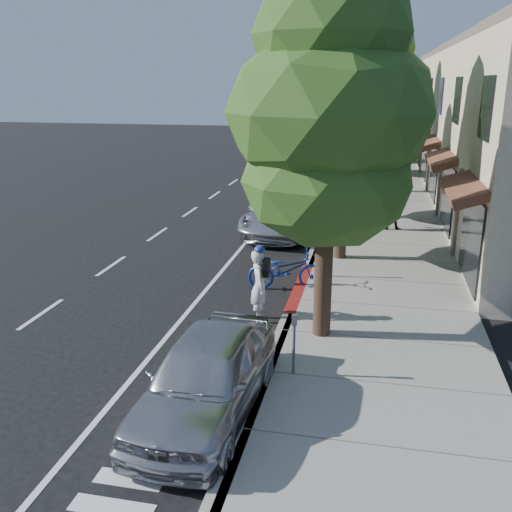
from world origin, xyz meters
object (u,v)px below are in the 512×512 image
(street_tree_3, at_px, (361,88))
(street_tree_0, at_px, (329,118))
(dark_suv_far, at_px, (341,155))
(street_tree_1, at_px, (346,105))
(cyclist, at_px, (260,286))
(white_pickup, at_px, (294,180))
(dark_sedan, at_px, (287,199))
(street_tree_4, at_px, (364,99))
(street_tree_5, at_px, (366,98))
(street_tree_2, at_px, (354,121))
(pedestrian, at_px, (389,205))
(silver_suv, at_px, (286,214))
(near_car_a, at_px, (206,377))
(bicycle, at_px, (286,270))

(street_tree_3, bearing_deg, street_tree_0, -90.00)
(street_tree_3, height_order, dark_suv_far, street_tree_3)
(street_tree_1, distance_m, cyclist, 6.79)
(street_tree_3, relative_size, white_pickup, 1.64)
(street_tree_3, distance_m, dark_sedan, 8.17)
(street_tree_4, xyz_separation_m, cyclist, (-1.60, -23.21, -3.68))
(street_tree_5, relative_size, dark_sedan, 1.46)
(street_tree_2, bearing_deg, street_tree_4, 90.00)
(street_tree_0, height_order, street_tree_2, street_tree_0)
(street_tree_4, height_order, white_pickup, street_tree_4)
(street_tree_4, bearing_deg, white_pickup, -113.89)
(cyclist, xyz_separation_m, pedestrian, (3.15, 9.35, 0.18))
(street_tree_1, bearing_deg, pedestrian, 69.47)
(street_tree_2, relative_size, cyclist, 3.68)
(street_tree_4, bearing_deg, silver_suv, -98.81)
(street_tree_2, bearing_deg, street_tree_0, -90.00)
(street_tree_1, height_order, street_tree_4, street_tree_1)
(street_tree_1, xyz_separation_m, pedestrian, (1.55, 4.14, -3.87))
(street_tree_0, relative_size, white_pickup, 1.53)
(white_pickup, relative_size, pedestrian, 2.76)
(cyclist, xyz_separation_m, near_car_a, (-0.07, -4.29, -0.15))
(silver_suv, xyz_separation_m, white_pickup, (-0.81, 7.78, -0.01))
(dark_sedan, bearing_deg, street_tree_0, -69.92)
(silver_suv, distance_m, pedestrian, 3.96)
(street_tree_2, height_order, dark_sedan, street_tree_2)
(cyclist, bearing_deg, street_tree_1, -32.27)
(street_tree_4, xyz_separation_m, near_car_a, (-1.67, -27.50, -3.84))
(near_car_a, height_order, pedestrian, pedestrian)
(street_tree_5, bearing_deg, street_tree_2, -90.00)
(white_pickup, bearing_deg, near_car_a, -79.81)
(street_tree_1, relative_size, street_tree_5, 1.10)
(dark_sedan, xyz_separation_m, pedestrian, (4.20, -1.56, 0.25))
(street_tree_0, height_order, bicycle, street_tree_0)
(street_tree_3, height_order, cyclist, street_tree_3)
(street_tree_0, distance_m, street_tree_1, 6.00)
(silver_suv, bearing_deg, dark_suv_far, 93.86)
(silver_suv, bearing_deg, cyclist, -78.67)
(dark_suv_far, bearing_deg, dark_sedan, -88.35)
(street_tree_5, distance_m, silver_suv, 21.23)
(street_tree_3, relative_size, near_car_a, 1.91)
(street_tree_2, height_order, street_tree_3, street_tree_3)
(street_tree_4, relative_size, near_car_a, 1.72)
(cyclist, xyz_separation_m, dark_suv_far, (0.20, 26.66, -0.06))
(street_tree_0, xyz_separation_m, pedestrian, (1.55, 10.14, -3.85))
(street_tree_4, bearing_deg, pedestrian, -83.62)
(silver_suv, xyz_separation_m, near_car_a, (0.62, -12.72, -0.01))
(bicycle, height_order, dark_suv_far, dark_suv_far)
(street_tree_4, height_order, cyclist, street_tree_4)
(street_tree_1, distance_m, silver_suv, 5.76)
(street_tree_0, relative_size, street_tree_2, 1.18)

